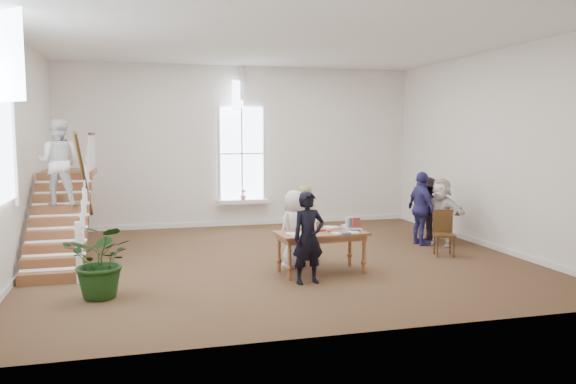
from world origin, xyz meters
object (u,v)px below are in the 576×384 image
object	(u,v)px
police_officer	(308,238)
woman_cluster_c	(441,212)
library_table	(322,236)
side_chair	(444,230)
woman_cluster_b	(427,209)
elderly_woman	(295,229)
floor_plant	(102,260)
woman_cluster_a	(421,208)
person_yellow	(303,223)

from	to	relation	value
police_officer	woman_cluster_c	distance (m)	4.61
library_table	side_chair	distance (m)	3.13
side_chair	woman_cluster_b	bearing A→B (deg)	91.50
elderly_woman	police_officer	bearing A→B (deg)	60.67
woman_cluster_c	floor_plant	size ratio (longest dim) A/B	1.30
woman_cluster_a	woman_cluster_c	distance (m)	0.45
woman_cluster_b	floor_plant	size ratio (longest dim) A/B	1.27
woman_cluster_a	elderly_woman	bearing A→B (deg)	107.43
floor_plant	elderly_woman	bearing A→B (deg)	19.39
woman_cluster_c	side_chair	xyz separation A→B (m)	(-0.46, -0.94, -0.25)
elderly_woman	woman_cluster_a	xyz separation A→B (m)	(3.45, 1.33, 0.11)
person_yellow	woman_cluster_a	distance (m)	3.26
library_table	woman_cluster_a	xyz separation A→B (m)	(3.08, 1.93, 0.17)
police_officer	woman_cluster_a	distance (m)	4.39
elderly_woman	side_chair	xyz separation A→B (m)	(3.39, 0.19, -0.21)
elderly_woman	woman_cluster_a	size ratio (longest dim) A/B	0.88
woman_cluster_b	floor_plant	world-z (taller)	woman_cluster_b
side_chair	police_officer	bearing A→B (deg)	-139.80
elderly_woman	floor_plant	world-z (taller)	elderly_woman
woman_cluster_c	side_chair	distance (m)	1.07
police_officer	person_yellow	distance (m)	1.80
library_table	woman_cluster_b	bearing A→B (deg)	30.74
library_table	side_chair	size ratio (longest dim) A/B	1.75
woman_cluster_a	police_officer	bearing A→B (deg)	122.35
library_table	police_officer	bearing A→B (deg)	-129.73
floor_plant	side_chair	world-z (taller)	floor_plant
library_table	elderly_woman	distance (m)	0.71
woman_cluster_a	side_chair	distance (m)	1.18
person_yellow	library_table	bearing A→B (deg)	81.53
police_officer	side_chair	world-z (taller)	police_officer
woman_cluster_a	side_chair	xyz separation A→B (m)	(-0.06, -1.14, -0.32)
woman_cluster_a	person_yellow	bearing A→B (deg)	101.11
woman_cluster_a	woman_cluster_b	size ratio (longest dim) A/B	1.11
elderly_woman	floor_plant	size ratio (longest dim) A/B	1.24
woman_cluster_b	woman_cluster_a	bearing A→B (deg)	7.29
elderly_woman	woman_cluster_b	world-z (taller)	woman_cluster_b
library_table	woman_cluster_c	world-z (taller)	woman_cluster_c
floor_plant	woman_cluster_a	bearing A→B (deg)	20.22
woman_cluster_b	floor_plant	distance (m)	8.00
police_officer	side_chair	xyz separation A→B (m)	(3.49, 1.44, -0.27)
police_officer	elderly_woman	world-z (taller)	police_officer
elderly_woman	woman_cluster_b	size ratio (longest dim) A/B	0.98
person_yellow	side_chair	xyz separation A→B (m)	(3.09, -0.31, -0.24)
library_table	police_officer	world-z (taller)	police_officer
police_officer	side_chair	bearing A→B (deg)	14.09
woman_cluster_a	woman_cluster_c	bearing A→B (deg)	-120.26
elderly_woman	library_table	bearing A→B (deg)	96.97
library_table	woman_cluster_a	size ratio (longest dim) A/B	0.99
library_table	woman_cluster_b	distance (m)	4.22
library_table	floor_plant	bearing A→B (deg)	-174.29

